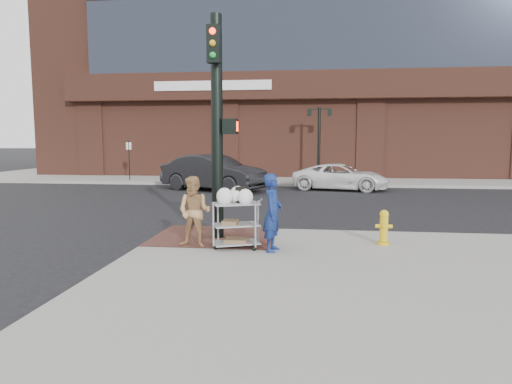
# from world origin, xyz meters

# --- Properties ---
(ground) EXTENTS (220.00, 220.00, 0.00)m
(ground) POSITION_xyz_m (0.00, 0.00, 0.00)
(ground) COLOR black
(ground) RESTS_ON ground
(sidewalk_far) EXTENTS (65.00, 36.00, 0.15)m
(sidewalk_far) POSITION_xyz_m (12.50, 32.00, 0.07)
(sidewalk_far) COLOR gray
(sidewalk_far) RESTS_ON ground
(brick_curb_ramp) EXTENTS (2.80, 2.40, 0.01)m
(brick_curb_ramp) POSITION_xyz_m (-0.60, 0.90, 0.16)
(brick_curb_ramp) COLOR #4B2923
(brick_curb_ramp) RESTS_ON sidewalk_near
(lamp_post) EXTENTS (1.32, 0.22, 4.00)m
(lamp_post) POSITION_xyz_m (2.00, 16.00, 2.62)
(lamp_post) COLOR black
(lamp_post) RESTS_ON sidewalk_far
(parking_sign) EXTENTS (0.05, 0.05, 2.20)m
(parking_sign) POSITION_xyz_m (-8.50, 15.00, 1.25)
(parking_sign) COLOR black
(parking_sign) RESTS_ON sidewalk_far
(traffic_signal_pole) EXTENTS (0.61, 0.51, 5.00)m
(traffic_signal_pole) POSITION_xyz_m (-0.48, 0.77, 2.83)
(traffic_signal_pole) COLOR black
(traffic_signal_pole) RESTS_ON sidewalk_near
(woman_blue) EXTENTS (0.46, 0.62, 1.58)m
(woman_blue) POSITION_xyz_m (0.87, -0.33, 0.94)
(woman_blue) COLOR navy
(woman_blue) RESTS_ON sidewalk_near
(pedestrian_tan) EXTENTS (0.79, 0.66, 1.50)m
(pedestrian_tan) POSITION_xyz_m (-0.80, -0.16, 0.90)
(pedestrian_tan) COLOR tan
(pedestrian_tan) RESTS_ON sidewalk_near
(sedan_dark) EXTENTS (5.44, 3.77, 1.70)m
(sedan_dark) POSITION_xyz_m (-2.98, 11.66, 0.85)
(sedan_dark) COLOR black
(sedan_dark) RESTS_ON ground
(minivan_white) EXTENTS (4.84, 2.96, 1.25)m
(minivan_white) POSITION_xyz_m (3.02, 12.69, 0.63)
(minivan_white) COLOR white
(minivan_white) RESTS_ON ground
(utility_cart) EXTENTS (1.05, 0.82, 1.29)m
(utility_cart) POSITION_xyz_m (0.09, -0.18, 0.73)
(utility_cart) COLOR gray
(utility_cart) RESTS_ON sidewalk_near
(fire_hydrant) EXTENTS (0.36, 0.25, 0.76)m
(fire_hydrant) POSITION_xyz_m (3.19, 0.52, 0.54)
(fire_hydrant) COLOR gold
(fire_hydrant) RESTS_ON sidewalk_near
(newsbox_red) EXTENTS (0.45, 0.41, 1.01)m
(newsbox_red) POSITION_xyz_m (-6.04, 15.30, 0.65)
(newsbox_red) COLOR #B11A14
(newsbox_red) RESTS_ON sidewalk_far
(newsbox_yellow) EXTENTS (0.54, 0.51, 1.07)m
(newsbox_yellow) POSITION_xyz_m (-4.98, 14.96, 0.68)
(newsbox_yellow) COLOR gold
(newsbox_yellow) RESTS_ON sidewalk_far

